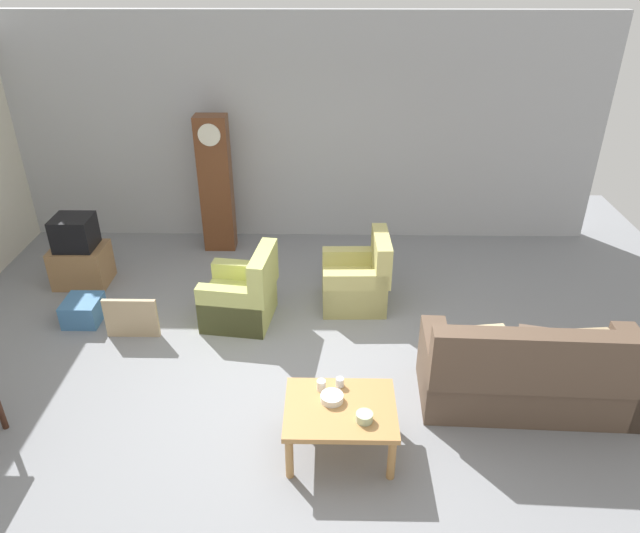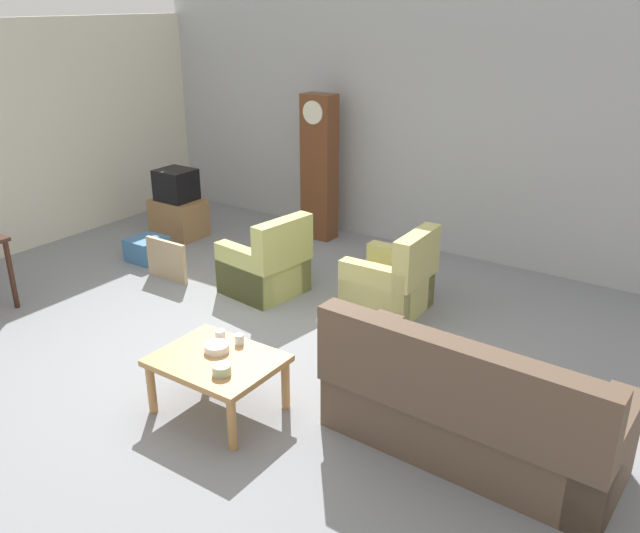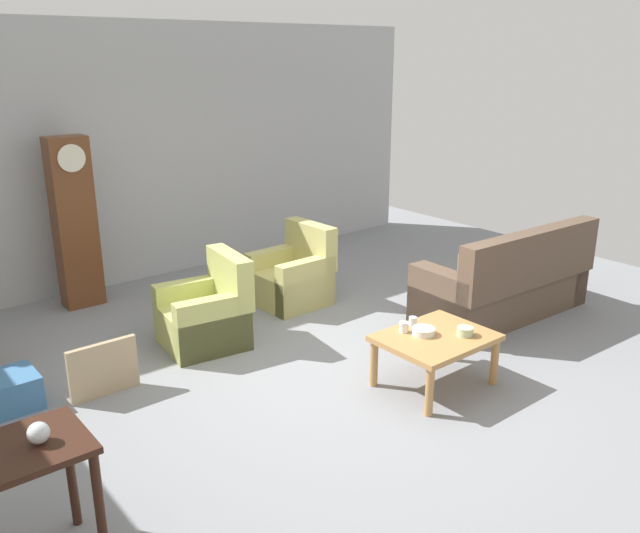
# 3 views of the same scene
# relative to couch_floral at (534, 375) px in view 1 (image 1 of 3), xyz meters

# --- Properties ---
(ground_plane) EXTENTS (10.40, 10.40, 0.00)m
(ground_plane) POSITION_rel_couch_floral_xyz_m (-2.31, 0.23, -0.36)
(ground_plane) COLOR gray
(garage_door_wall) EXTENTS (8.40, 0.16, 3.20)m
(garage_door_wall) POSITION_rel_couch_floral_xyz_m (-2.31, 3.83, 1.24)
(garage_door_wall) COLOR #ADAFB5
(garage_door_wall) RESTS_ON ground_plane
(couch_floral) EXTENTS (2.13, 0.96, 1.04)m
(couch_floral) POSITION_rel_couch_floral_xyz_m (0.00, 0.00, 0.00)
(couch_floral) COLOR brown
(couch_floral) RESTS_ON ground_plane
(armchair_olive_near) EXTENTS (0.88, 0.86, 0.92)m
(armchair_olive_near) POSITION_rel_couch_floral_xyz_m (-2.98, 1.42, -0.05)
(armchair_olive_near) COLOR #B7BC66
(armchair_olive_near) RESTS_ON ground_plane
(armchair_olive_far) EXTENTS (0.81, 0.78, 0.92)m
(armchair_olive_far) POSITION_rel_couch_floral_xyz_m (-1.60, 1.81, -0.05)
(armchair_olive_far) COLOR tan
(armchair_olive_far) RESTS_ON ground_plane
(coffee_table_wood) EXTENTS (0.96, 0.76, 0.48)m
(coffee_table_wood) POSITION_rel_couch_floral_xyz_m (-1.85, -0.60, 0.05)
(coffee_table_wood) COLOR #B27F47
(coffee_table_wood) RESTS_ON ground_plane
(grandfather_clock) EXTENTS (0.44, 0.30, 1.95)m
(grandfather_clock) POSITION_rel_couch_floral_xyz_m (-3.55, 3.31, 0.63)
(grandfather_clock) COLOR brown
(grandfather_clock) RESTS_ON ground_plane
(tv_stand_cabinet) EXTENTS (0.68, 0.52, 0.52)m
(tv_stand_cabinet) POSITION_rel_couch_floral_xyz_m (-5.19, 2.25, -0.09)
(tv_stand_cabinet) COLOR #997047
(tv_stand_cabinet) RESTS_ON ground_plane
(tv_crt) EXTENTS (0.48, 0.44, 0.42)m
(tv_crt) POSITION_rel_couch_floral_xyz_m (-5.19, 2.25, 0.38)
(tv_crt) COLOR black
(tv_crt) RESTS_ON tv_stand_cabinet
(framed_picture_leaning) EXTENTS (0.60, 0.05, 0.48)m
(framed_picture_leaning) POSITION_rel_couch_floral_xyz_m (-4.19, 1.06, -0.11)
(framed_picture_leaning) COLOR tan
(framed_picture_leaning) RESTS_ON ground_plane
(storage_box_blue) EXTENTS (0.41, 0.44, 0.29)m
(storage_box_blue) POSITION_rel_couch_floral_xyz_m (-4.86, 1.36, -0.21)
(storage_box_blue) COLOR teal
(storage_box_blue) RESTS_ON ground_plane
(cup_white_porcelain) EXTENTS (0.08, 0.08, 0.09)m
(cup_white_porcelain) POSITION_rel_couch_floral_xyz_m (-2.02, -0.37, 0.17)
(cup_white_porcelain) COLOR white
(cup_white_porcelain) RESTS_ON coffee_table_wood
(cup_blue_rimmed) EXTENTS (0.07, 0.07, 0.08)m
(cup_blue_rimmed) POSITION_rel_couch_floral_xyz_m (-1.86, -0.32, 0.16)
(cup_blue_rimmed) COLOR silver
(cup_blue_rimmed) RESTS_ON coffee_table_wood
(bowl_white_stacked) EXTENTS (0.20, 0.20, 0.06)m
(bowl_white_stacked) POSITION_rel_couch_floral_xyz_m (-1.93, -0.52, 0.15)
(bowl_white_stacked) COLOR white
(bowl_white_stacked) RESTS_ON coffee_table_wood
(bowl_shallow_green) EXTENTS (0.14, 0.14, 0.08)m
(bowl_shallow_green) POSITION_rel_couch_floral_xyz_m (-1.66, -0.76, 0.16)
(bowl_shallow_green) COLOR #B2C69E
(bowl_shallow_green) RESTS_ON coffee_table_wood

